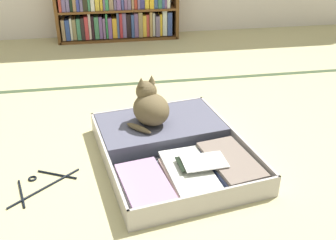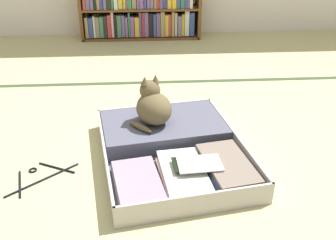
# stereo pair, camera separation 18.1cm
# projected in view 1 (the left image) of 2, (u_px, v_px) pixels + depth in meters

# --- Properties ---
(ground_plane) EXTENTS (10.00, 10.00, 0.00)m
(ground_plane) POSITION_uv_depth(u_px,v_px,m) (171.00, 161.00, 2.02)
(ground_plane) COLOR tan
(tatami_border) EXTENTS (4.80, 0.05, 0.00)m
(tatami_border) POSITION_uv_depth(u_px,v_px,m) (147.00, 83.00, 2.94)
(tatami_border) COLOR #35472D
(tatami_border) RESTS_ON ground_plane
(open_suitcase) EXTENTS (0.83, 0.98, 0.11)m
(open_suitcase) POSITION_uv_depth(u_px,v_px,m) (171.00, 146.00, 2.07)
(open_suitcase) COLOR #B9B1AC
(open_suitcase) RESTS_ON ground_plane
(black_cat) EXTENTS (0.28, 0.28, 0.26)m
(black_cat) POSITION_uv_depth(u_px,v_px,m) (150.00, 107.00, 2.11)
(black_cat) COLOR brown
(black_cat) RESTS_ON open_suitcase
(clothes_hanger) EXTENTS (0.31, 0.28, 0.01)m
(clothes_hanger) POSITION_uv_depth(u_px,v_px,m) (41.00, 184.00, 1.84)
(clothes_hanger) COLOR black
(clothes_hanger) RESTS_ON ground_plane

